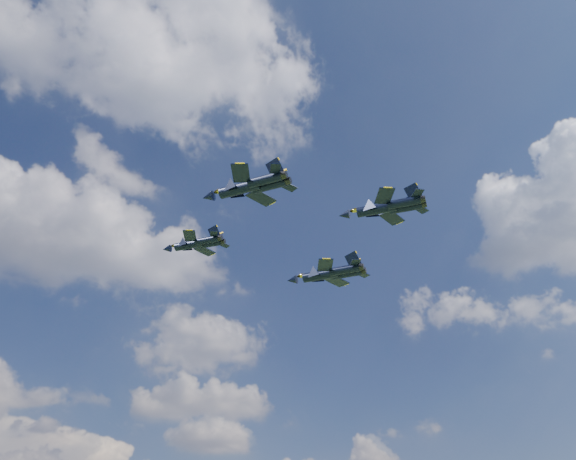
# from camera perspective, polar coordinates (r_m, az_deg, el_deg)

# --- Properties ---
(jet_lead) EXTENTS (13.29, 11.13, 3.36)m
(jet_lead) POSITION_cam_1_polar(r_m,az_deg,el_deg) (112.51, -10.20, -1.51)
(jet_lead) COLOR black
(jet_left) EXTENTS (14.56, 13.23, 3.79)m
(jet_left) POSITION_cam_1_polar(r_m,az_deg,el_deg) (88.67, -5.22, 4.15)
(jet_left) COLOR black
(jet_right) EXTENTS (16.49, 14.47, 4.24)m
(jet_right) POSITION_cam_1_polar(r_m,az_deg,el_deg) (116.48, 3.09, -4.61)
(jet_right) COLOR black
(jet_slot) EXTENTS (14.87, 12.34, 3.75)m
(jet_slot) POSITION_cam_1_polar(r_m,az_deg,el_deg) (96.32, 8.69, 2.08)
(jet_slot) COLOR black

